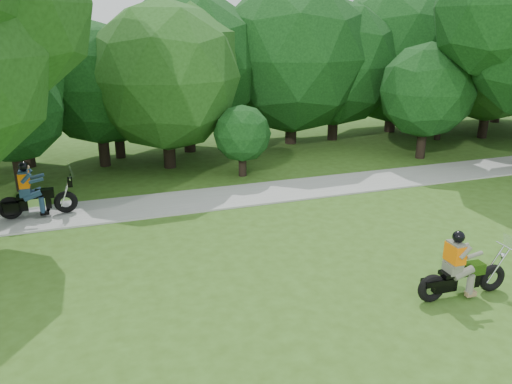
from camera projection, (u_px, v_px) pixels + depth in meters
ground at (437, 301)px, 10.82m from camera, size 100.00×100.00×0.00m
walkway at (292, 190)px, 17.97m from camera, size 60.00×2.20×0.06m
tree_line at (301, 67)px, 23.62m from camera, size 41.11×11.47×7.89m
chopper_motorcycle at (459, 273)px, 10.82m from camera, size 2.23×0.59×1.59m
touring_motorcycle at (32, 197)px, 15.21m from camera, size 2.30×0.65×1.76m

